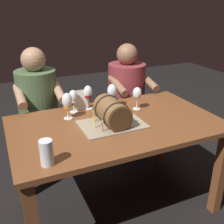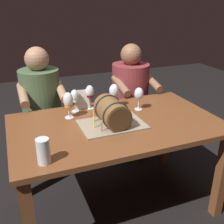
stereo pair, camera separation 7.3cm
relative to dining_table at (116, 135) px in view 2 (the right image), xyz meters
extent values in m
plane|color=black|center=(0.00, 0.00, -0.63)|extent=(8.00, 8.00, 0.00)
cube|color=brown|center=(0.00, 0.00, 0.09)|extent=(1.48, 0.88, 0.03)
cube|color=brown|center=(0.68, -0.38, -0.28)|extent=(0.07, 0.07, 0.70)
cube|color=brown|center=(-0.68, 0.38, -0.28)|extent=(0.07, 0.07, 0.70)
cube|color=brown|center=(0.68, 0.38, -0.28)|extent=(0.07, 0.07, 0.70)
cube|color=gray|center=(-0.05, -0.03, 0.11)|extent=(0.44, 0.31, 0.01)
cylinder|color=brown|center=(-0.05, -0.03, 0.20)|extent=(0.18, 0.27, 0.18)
cylinder|color=#46301B|center=(-0.05, -0.17, 0.20)|extent=(0.16, 0.00, 0.16)
cylinder|color=#46301B|center=(-0.05, 0.11, 0.20)|extent=(0.16, 0.00, 0.16)
torus|color=black|center=(-0.05, -0.11, 0.20)|extent=(0.19, 0.01, 0.19)
torus|color=black|center=(-0.05, 0.05, 0.20)|extent=(0.19, 0.01, 0.19)
cylinder|color=black|center=(0.09, -0.04, 0.15)|extent=(0.01, 0.01, 0.07)
sphere|color=#F9C64C|center=(0.09, -0.04, 0.19)|extent=(0.01, 0.01, 0.01)
cylinder|color=#D64C47|center=(0.07, 0.04, 0.15)|extent=(0.01, 0.01, 0.07)
sphere|color=#F9C64C|center=(0.07, 0.04, 0.19)|extent=(0.01, 0.01, 0.01)
cylinder|color=#D64C47|center=(0.00, 0.10, 0.15)|extent=(0.01, 0.01, 0.07)
sphere|color=#F9C64C|center=(0.00, 0.10, 0.20)|extent=(0.01, 0.01, 0.01)
cylinder|color=silver|center=(-0.10, 0.10, 0.15)|extent=(0.01, 0.01, 0.06)
sphere|color=#F9C64C|center=(-0.10, 0.10, 0.18)|extent=(0.01, 0.01, 0.01)
cylinder|color=#EAD666|center=(-0.15, 0.05, 0.15)|extent=(0.01, 0.01, 0.07)
sphere|color=#F9C64C|center=(-0.15, 0.05, 0.19)|extent=(0.01, 0.01, 0.01)
cylinder|color=#EAD666|center=(-0.18, -0.04, 0.15)|extent=(0.01, 0.01, 0.07)
sphere|color=#F9C64C|center=(-0.18, -0.04, 0.19)|extent=(0.01, 0.01, 0.01)
cylinder|color=#D64C47|center=(-0.15, -0.12, 0.15)|extent=(0.01, 0.01, 0.07)
sphere|color=#F9C64C|center=(-0.15, -0.12, 0.19)|extent=(0.01, 0.01, 0.01)
cylinder|color=#D64C47|center=(-0.09, -0.16, 0.14)|extent=(0.01, 0.01, 0.06)
sphere|color=#F9C64C|center=(-0.09, -0.16, 0.18)|extent=(0.01, 0.01, 0.01)
cylinder|color=black|center=(0.01, -0.16, 0.15)|extent=(0.01, 0.01, 0.08)
sphere|color=#F9C64C|center=(0.01, -0.16, 0.20)|extent=(0.01, 0.01, 0.01)
cylinder|color=#EAD666|center=(0.05, -0.12, 0.15)|extent=(0.01, 0.01, 0.07)
sphere|color=#F9C64C|center=(0.05, -0.12, 0.19)|extent=(0.01, 0.01, 0.01)
cylinder|color=white|center=(0.09, 0.28, 0.11)|extent=(0.07, 0.07, 0.00)
cylinder|color=white|center=(0.09, 0.28, 0.15)|extent=(0.01, 0.01, 0.08)
ellipsoid|color=white|center=(0.09, 0.28, 0.24)|extent=(0.08, 0.08, 0.11)
cylinder|color=pink|center=(0.09, 0.28, 0.20)|extent=(0.06, 0.06, 0.03)
cylinder|color=white|center=(-0.29, 0.21, 0.11)|extent=(0.07, 0.07, 0.00)
cylinder|color=white|center=(-0.29, 0.21, 0.15)|extent=(0.01, 0.01, 0.08)
ellipsoid|color=white|center=(-0.29, 0.21, 0.24)|extent=(0.07, 0.07, 0.11)
cylinder|color=#C6842D|center=(-0.29, 0.21, 0.21)|extent=(0.06, 0.06, 0.03)
cylinder|color=white|center=(-0.09, 0.33, 0.11)|extent=(0.07, 0.07, 0.00)
cylinder|color=white|center=(-0.09, 0.33, 0.15)|extent=(0.01, 0.01, 0.09)
ellipsoid|color=white|center=(-0.09, 0.33, 0.25)|extent=(0.07, 0.07, 0.10)
cylinder|color=maroon|center=(-0.09, 0.33, 0.21)|extent=(0.05, 0.05, 0.03)
cylinder|color=white|center=(0.25, 0.16, 0.11)|extent=(0.06, 0.06, 0.00)
cylinder|color=white|center=(0.25, 0.16, 0.15)|extent=(0.01, 0.01, 0.08)
ellipsoid|color=white|center=(0.25, 0.16, 0.24)|extent=(0.07, 0.07, 0.10)
cylinder|color=white|center=(-0.22, 0.30, 0.11)|extent=(0.06, 0.06, 0.00)
cylinder|color=white|center=(-0.22, 0.30, 0.15)|extent=(0.01, 0.01, 0.08)
ellipsoid|color=white|center=(-0.22, 0.30, 0.23)|extent=(0.07, 0.07, 0.10)
cylinder|color=beige|center=(-0.22, 0.30, 0.20)|extent=(0.05, 0.05, 0.03)
cylinder|color=white|center=(-0.56, -0.33, 0.18)|extent=(0.07, 0.07, 0.14)
cylinder|color=#C6842D|center=(-0.56, -0.33, 0.15)|extent=(0.07, 0.07, 0.10)
cylinder|color=white|center=(-0.56, -0.33, 0.21)|extent=(0.07, 0.07, 0.01)
cube|color=silver|center=(-0.16, 0.33, 0.18)|extent=(0.11, 0.03, 0.16)
cube|color=#2A3A24|center=(-0.43, 0.69, -0.41)|extent=(0.34, 0.32, 0.45)
cylinder|color=#47603D|center=(-0.43, 0.69, 0.09)|extent=(0.35, 0.35, 0.55)
sphere|color=#A87A5B|center=(-0.43, 0.69, 0.46)|extent=(0.20, 0.20, 0.20)
cylinder|color=#A87A5B|center=(-0.28, 0.56, 0.21)|extent=(0.07, 0.31, 0.14)
cylinder|color=#A87A5B|center=(-0.58, 0.55, 0.21)|extent=(0.07, 0.31, 0.14)
cube|color=#4C1B1E|center=(0.43, 0.69, -0.41)|extent=(0.34, 0.32, 0.45)
cylinder|color=maroon|center=(0.43, 0.69, 0.08)|extent=(0.36, 0.36, 0.53)
sphere|color=brown|center=(0.43, 0.69, 0.43)|extent=(0.20, 0.20, 0.20)
cylinder|color=brown|center=(0.60, 0.56, 0.19)|extent=(0.07, 0.31, 0.14)
cylinder|color=brown|center=(0.27, 0.55, 0.19)|extent=(0.07, 0.31, 0.14)
camera|label=1|loc=(-0.74, -1.58, 0.92)|focal=43.21mm
camera|label=2|loc=(-0.67, -1.61, 0.92)|focal=43.21mm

